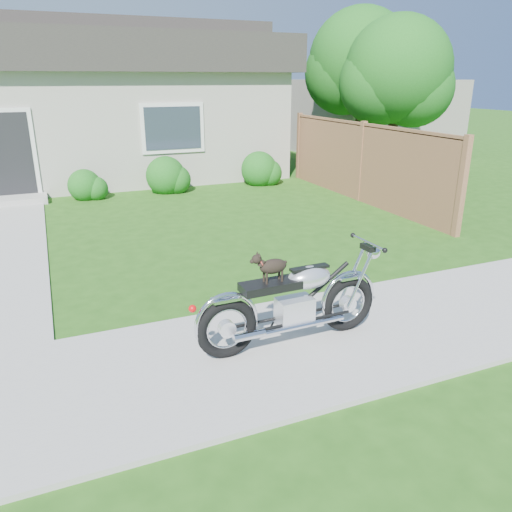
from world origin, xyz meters
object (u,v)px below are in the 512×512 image
Objects in this scene: house at (64,103)px; tree_far at (364,66)px; fence at (361,162)px; motorcycle_with_dog at (295,302)px; potted_plant_right at (157,178)px; tree_near at (403,75)px.

house is 9.37m from tree_far.
fence is 1.32× the size of tree_far.
motorcycle_with_dog is at bearing -129.37° from fence.
potted_plant_right is 8.54m from motorcycle_with_dog.
tree_near is at bearing -5.80° from potted_plant_right.
fence is 1.45× the size of tree_near.
fence is 8.72× the size of potted_plant_right.
house is 9.88m from tree_near.
house is 2.76× the size of tree_near.
potted_plant_right is at bearing 147.48° from fence.
fence is at bearing -141.51° from tree_near.
tree_near reaches higher than house.
house is 12.19m from motorcycle_with_dog.
motorcycle_with_dog is at bearing -126.89° from tree_far.
potted_plant_right is at bearing -60.98° from house.
house reaches higher than potted_plant_right.
motorcycle_with_dog is (1.60, -11.98, -1.62)m from house.
tree_far reaches higher than motorcycle_with_dog.
tree_near is 6.02× the size of potted_plant_right.
motorcycle_with_dog is (-0.31, -8.53, 0.16)m from potted_plant_right.
tree_near reaches higher than potted_plant_right.
potted_plant_right is at bearing 174.20° from tree_near.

